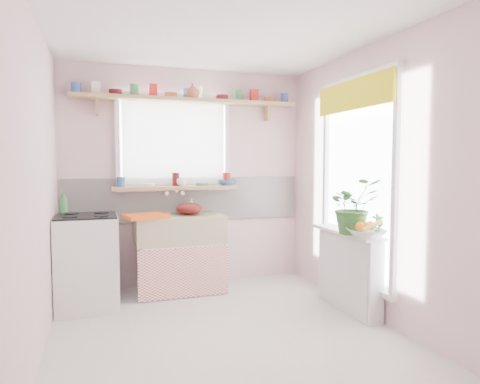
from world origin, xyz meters
name	(u,v)px	position (x,y,z in m)	size (l,w,h in m)	color
room	(263,168)	(0.66, 0.86, 1.37)	(3.20, 3.20, 3.20)	silver
sink_unit	(179,253)	(-0.15, 1.29, 0.43)	(0.95, 0.65, 1.11)	white
cooker	(87,261)	(-1.10, 1.05, 0.46)	(0.58, 0.58, 0.93)	white
radiator_ledge	(348,269)	(1.30, 0.20, 0.40)	(0.22, 0.95, 0.78)	white
windowsill	(176,188)	(-0.15, 1.48, 1.14)	(1.40, 0.22, 0.04)	tan
pine_shelf	(188,101)	(0.00, 1.47, 2.12)	(2.52, 0.24, 0.04)	tan
shelf_crockery	(187,94)	(-0.02, 1.47, 2.19)	(2.47, 0.11, 0.12)	#3359A5
sill_crockery	(176,181)	(-0.15, 1.48, 1.22)	(1.35, 0.11, 0.12)	#3359A5
dish_tray	(146,216)	(-0.53, 1.14, 0.87)	(0.42, 0.31, 0.04)	#FA5716
colander	(189,209)	(-0.04, 1.29, 0.92)	(0.29, 0.29, 0.13)	#56100E
jade_plant	(353,206)	(1.21, 0.01, 1.03)	(0.46, 0.40, 0.51)	#2C6026
fruit_bowl	(366,233)	(1.21, -0.20, 0.81)	(0.32, 0.32, 0.08)	silver
herb_pot	(378,225)	(1.33, -0.20, 0.88)	(0.11, 0.07, 0.21)	#346327
soap_bottle_sink	(191,205)	(0.03, 1.50, 0.93)	(0.07, 0.08, 0.17)	#FDFB70
sill_cup	(182,182)	(-0.09, 1.42, 1.20)	(0.11, 0.11, 0.09)	white
sill_bowl	(227,183)	(0.44, 1.42, 1.19)	(0.21, 0.21, 0.06)	#2C5C91
shelf_vase	(192,91)	(0.03, 1.41, 2.22)	(0.16, 0.16, 0.17)	#A45132
cooker_bottle	(63,202)	(-1.32, 1.27, 1.03)	(0.09, 0.09, 0.23)	#44884B
fruit	(366,226)	(1.22, -0.19, 0.88)	(0.20, 0.14, 0.10)	orange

